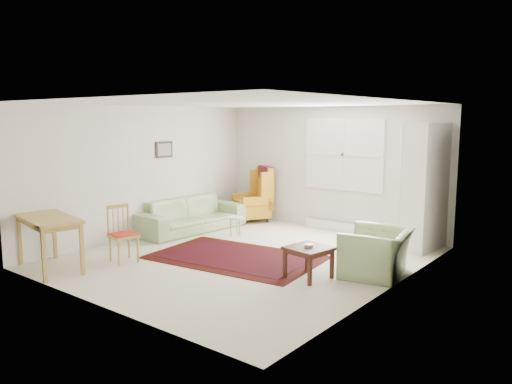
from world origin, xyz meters
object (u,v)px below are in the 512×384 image
Objects in this scene: wingback_chair at (252,194)px; coffee_table at (308,262)px; desk at (50,243)px; sofa at (191,208)px; cabinet at (426,187)px; stool at (236,227)px; desk_chair at (123,234)px; armchair at (377,248)px.

wingback_chair is 2.17× the size of coffee_table.
sofa is at bearing 94.10° from desk.
cabinet is at bearing 49.67° from desk.
stool is (-2.47, 1.29, -0.04)m from coffee_table.
wingback_chair is 1.36× the size of desk_chair.
wingback_chair reaches higher than coffee_table.
desk is (-0.81, -3.36, 0.21)m from stool.
wingback_chair is 0.96× the size of desk.
armchair is at bearing 3.12° from wingback_chair.
wingback_chair is at bearing -127.48° from armchair.
armchair is 2.67× the size of stool.
armchair is at bearing 46.47° from coffee_table.
cabinet is (0.70, 2.62, 0.86)m from coffee_table.
desk_chair is at bearing -157.05° from sofa.
wingback_chair is 4.10m from coffee_table.
wingback_chair reaches higher than sofa.
armchair is 4.28m from wingback_chair.
armchair is 3.22m from stool.
desk is (-3.28, -2.06, 0.17)m from coffee_table.
stool is 0.18× the size of cabinet.
armchair is (4.20, -0.36, -0.06)m from sofa.
desk_chair is (0.39, -3.74, -0.16)m from wingback_chair.
sofa is 2.56× the size of desk_chair.
desk is at bearing -66.18° from armchair.
desk_chair is at bearing -54.71° from wingback_chair.
desk is 1.42× the size of desk_chair.
armchair is 4.86m from desk.
stool is 0.43× the size of desk_chair.
stool is at bearing 76.47° from desk.
cabinet is at bearing -66.08° from sofa.
desk_chair is (-3.44, -3.74, -0.64)m from cabinet.
stool is 3.55m from cabinet.
armchair is at bearing -82.33° from cabinet.
sofa is at bearing -152.42° from cabinet.
stool is at bearing -149.65° from cabinet.
wingback_chair is 3.76m from desk_chair.
desk is 1.09m from desk_chair.
wingback_chair is at bearing 140.14° from coffee_table.
desk is at bearing -171.90° from sofa.
cabinet is at bearing 168.67° from armchair.
cabinet reaches higher than wingback_chair.
coffee_table is (-0.70, -0.74, -0.17)m from armchair.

